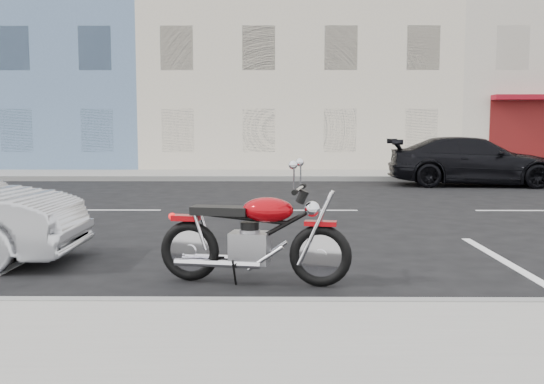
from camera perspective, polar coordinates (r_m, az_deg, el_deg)
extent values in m
plane|color=black|center=(12.60, 13.45, -1.71)|extent=(120.00, 120.00, 0.00)
cube|color=gray|center=(21.04, -5.45, 1.62)|extent=(80.00, 3.40, 0.15)
cube|color=gray|center=(5.82, -21.77, -10.02)|extent=(80.00, 0.12, 0.16)
cube|color=gray|center=(19.36, -5.97, 1.26)|extent=(80.00, 0.12, 0.16)
cube|color=slate|center=(30.97, -21.40, 14.54)|extent=(12.00, 12.00, 13.00)
cube|color=beige|center=(28.78, 2.18, 14.11)|extent=(12.00, 12.00, 11.50)
torus|color=black|center=(6.32, 11.23, -6.28)|extent=(0.66, 0.22, 0.65)
torus|color=black|center=(6.45, -1.51, -5.92)|extent=(0.66, 0.22, 0.65)
cube|color=#9C050B|center=(6.26, 11.29, -3.22)|extent=(0.35, 0.18, 0.05)
cube|color=#9C050B|center=(6.40, -1.86, -2.73)|extent=(0.32, 0.20, 0.06)
cube|color=gray|center=(6.34, 4.40, -5.61)|extent=(0.45, 0.36, 0.33)
ellipsoid|color=#9C050B|center=(6.26, 6.21, -1.97)|extent=(0.59, 0.42, 0.26)
cube|color=black|center=(6.32, 1.52, -2.04)|extent=(0.64, 0.35, 0.09)
cylinder|color=silver|center=(6.21, 9.29, 0.02)|extent=(0.15, 0.68, 0.04)
sphere|color=silver|center=(6.24, 10.51, -1.88)|extent=(0.17, 0.17, 0.17)
cylinder|color=silver|center=(6.28, 1.31, -7.16)|extent=(0.93, 0.24, 0.08)
cylinder|color=silver|center=(6.55, 1.69, -6.62)|extent=(0.93, 0.24, 0.08)
cylinder|color=silver|center=(6.27, 10.83, -3.66)|extent=(0.38, 0.11, 0.78)
cylinder|color=black|center=(6.29, 6.36, -4.18)|extent=(0.78, 0.18, 0.48)
imported|color=black|center=(18.64, 18.43, 2.76)|extent=(5.07, 2.44, 1.42)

